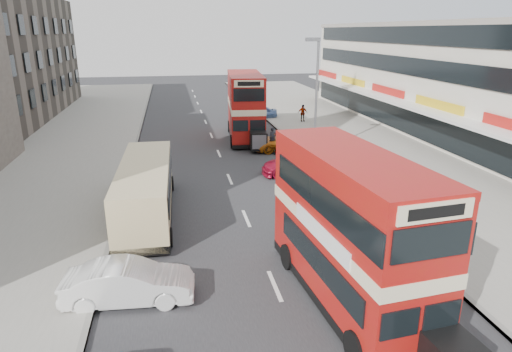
{
  "coord_description": "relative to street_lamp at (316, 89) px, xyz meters",
  "views": [
    {
      "loc": [
        -3.21,
        -11.29,
        8.57
      ],
      "look_at": [
        0.17,
        6.39,
        2.66
      ],
      "focal_mm": 31.17,
      "sensor_mm": 36.0,
      "label": 1
    }
  ],
  "objects": [
    {
      "name": "bus_main",
      "position": [
        -4.37,
        -17.22,
        -2.23
      ],
      "size": [
        3.21,
        8.9,
        4.86
      ],
      "rotation": [
        0.0,
        0.0,
        3.24
      ],
      "color": "black",
      "rests_on": "ground"
    },
    {
      "name": "road_surface",
      "position": [
        -6.52,
        2.0,
        -4.78
      ],
      "size": [
        12.0,
        90.0,
        0.01
      ],
      "primitive_type": "cube",
      "color": "#28282B",
      "rests_on": "ground"
    },
    {
      "name": "cyclist",
      "position": [
        -2.6,
        1.52,
        -4.16
      ],
      "size": [
        0.66,
        1.63,
        1.88
      ],
      "rotation": [
        0.0,
        0.0,
        0.06
      ],
      "color": "gray",
      "rests_on": "ground"
    },
    {
      "name": "kerb_left",
      "position": [
        -12.62,
        2.0,
        -4.71
      ],
      "size": [
        0.2,
        90.0,
        0.16
      ],
      "primitive_type": "cube",
      "color": "gray",
      "rests_on": "ground"
    },
    {
      "name": "pedestrian_near",
      "position": [
        0.72,
        -3.38,
        -3.64
      ],
      "size": [
        0.88,
        0.84,
        1.98
      ],
      "primitive_type": "imported",
      "rotation": [
        0.0,
        0.0,
        3.79
      ],
      "color": "gray",
      "rests_on": "pavement_right"
    },
    {
      "name": "pavement_right",
      "position": [
        5.48,
        2.0,
        -4.71
      ],
      "size": [
        12.0,
        90.0,
        0.15
      ],
      "primitive_type": "cube",
      "color": "gray",
      "rests_on": "ground"
    },
    {
      "name": "pedestrian_far",
      "position": [
        2.7,
        11.77,
        -3.82
      ],
      "size": [
        0.97,
        0.44,
        1.63
      ],
      "primitive_type": "imported",
      "rotation": [
        0.0,
        0.0,
        0.04
      ],
      "color": "gray",
      "rests_on": "pavement_right"
    },
    {
      "name": "coach",
      "position": [
        -11.16,
        -8.75,
        -3.36
      ],
      "size": [
        2.53,
        9.14,
        2.41
      ],
      "rotation": [
        0.0,
        0.0,
        -0.02
      ],
      "color": "black",
      "rests_on": "ground"
    },
    {
      "name": "ground",
      "position": [
        -6.52,
        -18.0,
        -4.78
      ],
      "size": [
        160.0,
        160.0,
        0.0
      ],
      "primitive_type": "plane",
      "color": "#28282B",
      "rests_on": "ground"
    },
    {
      "name": "street_lamp",
      "position": [
        0.0,
        0.0,
        0.0
      ],
      "size": [
        1.0,
        0.2,
        8.12
      ],
      "color": "slate",
      "rests_on": "ground"
    },
    {
      "name": "car_left_front",
      "position": [
        -11.45,
        -16.0,
        -4.09
      ],
      "size": [
        4.32,
        1.78,
        1.39
      ],
      "primitive_type": "imported",
      "rotation": [
        0.0,
        0.0,
        1.5
      ],
      "color": "white",
      "rests_on": "ground"
    },
    {
      "name": "pavement_left",
      "position": [
        -18.52,
        2.0,
        -4.71
      ],
      "size": [
        12.0,
        90.0,
        0.15
      ],
      "primitive_type": "cube",
      "color": "gray",
      "rests_on": "ground"
    },
    {
      "name": "commercial_row",
      "position": [
        13.42,
        4.0,
        -0.09
      ],
      "size": [
        9.9,
        46.2,
        9.3
      ],
      "color": "beige",
      "rests_on": "ground"
    },
    {
      "name": "bus_second",
      "position": [
        -3.82,
        6.29,
        -2.08
      ],
      "size": [
        3.34,
        9.52,
        5.14
      ],
      "rotation": [
        0.0,
        0.0,
        3.05
      ],
      "color": "black",
      "rests_on": "ground"
    },
    {
      "name": "kerb_right",
      "position": [
        -0.42,
        2.0,
        -4.71
      ],
      "size": [
        0.2,
        90.0,
        0.16
      ],
      "primitive_type": "cube",
      "color": "gray",
      "rests_on": "ground"
    },
    {
      "name": "car_right_a",
      "position": [
        -2.08,
        -3.93,
        -4.09
      ],
      "size": [
        4.97,
        2.41,
        1.4
      ],
      "primitive_type": "imported",
      "rotation": [
        0.0,
        0.0,
        -1.67
      ],
      "color": "#A1102C",
      "rests_on": "ground"
    },
    {
      "name": "car_right_b",
      "position": [
        -1.71,
        2.08,
        -4.12
      ],
      "size": [
        4.83,
        2.37,
        1.32
      ],
      "primitive_type": "imported",
      "rotation": [
        0.0,
        0.0,
        -1.53
      ],
      "color": "orange",
      "rests_on": "ground"
    },
    {
      "name": "car_right_c",
      "position": [
        -1.16,
        14.53,
        -4.14
      ],
      "size": [
        3.94,
        1.89,
        1.3
      ],
      "primitive_type": "imported",
      "rotation": [
        0.0,
        0.0,
        -1.48
      ],
      "color": "#6289C5",
      "rests_on": "ground"
    }
  ]
}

